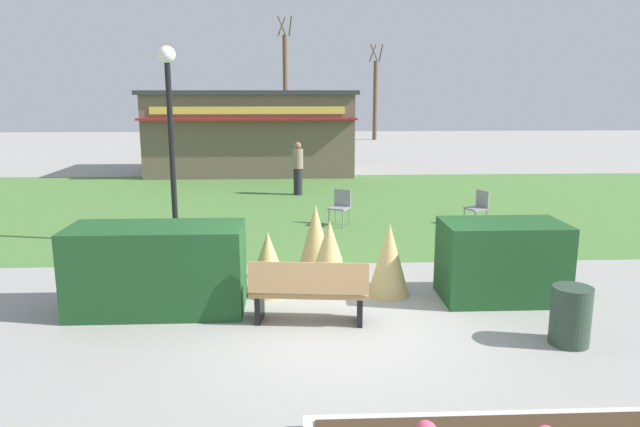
{
  "coord_description": "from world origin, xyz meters",
  "views": [
    {
      "loc": [
        -0.66,
        -7.85,
        3.31
      ],
      "look_at": [
        -0.18,
        2.56,
        1.11
      ],
      "focal_mm": 33.06,
      "sensor_mm": 36.0,
      "label": 1
    }
  ],
  "objects_px": {
    "cafe_chair_east": "(341,204)",
    "parked_car_west_slot": "(217,140)",
    "tree_left_bg": "(375,98)",
    "tree_right_bg": "(285,88)",
    "food_kiosk": "(252,132)",
    "lamppost_mid": "(170,122)",
    "person_strolling": "(298,168)",
    "cafe_chair_west": "(479,205)",
    "park_bench": "(309,291)",
    "trash_bin": "(571,316)"
  },
  "relations": [
    {
      "from": "cafe_chair_east",
      "to": "tree_left_bg",
      "type": "height_order",
      "value": "tree_left_bg"
    },
    {
      "from": "trash_bin",
      "to": "food_kiosk",
      "type": "relative_size",
      "value": 0.1
    },
    {
      "from": "cafe_chair_east",
      "to": "parked_car_west_slot",
      "type": "relative_size",
      "value": 0.21
    },
    {
      "from": "cafe_chair_west",
      "to": "tree_left_bg",
      "type": "xyz_separation_m",
      "value": [
        0.96,
        25.67,
        2.22
      ]
    },
    {
      "from": "lamppost_mid",
      "to": "person_strolling",
      "type": "relative_size",
      "value": 2.48
    },
    {
      "from": "trash_bin",
      "to": "tree_left_bg",
      "type": "bearing_deg",
      "value": 86.69
    },
    {
      "from": "cafe_chair_east",
      "to": "tree_right_bg",
      "type": "relative_size",
      "value": 0.12
    },
    {
      "from": "lamppost_mid",
      "to": "person_strolling",
      "type": "height_order",
      "value": "lamppost_mid"
    },
    {
      "from": "park_bench",
      "to": "cafe_chair_east",
      "type": "relative_size",
      "value": 1.96
    },
    {
      "from": "food_kiosk",
      "to": "tree_left_bg",
      "type": "relative_size",
      "value": 1.33
    },
    {
      "from": "lamppost_mid",
      "to": "parked_car_west_slot",
      "type": "xyz_separation_m",
      "value": [
        -1.55,
        19.55,
        -2.0
      ]
    },
    {
      "from": "cafe_chair_east",
      "to": "person_strolling",
      "type": "height_order",
      "value": "person_strolling"
    },
    {
      "from": "parked_car_west_slot",
      "to": "cafe_chair_east",
      "type": "bearing_deg",
      "value": -73.54
    },
    {
      "from": "lamppost_mid",
      "to": "person_strolling",
      "type": "distance_m",
      "value": 6.86
    },
    {
      "from": "food_kiosk",
      "to": "person_strolling",
      "type": "relative_size",
      "value": 4.88
    },
    {
      "from": "person_strolling",
      "to": "tree_right_bg",
      "type": "height_order",
      "value": "tree_right_bg"
    },
    {
      "from": "lamppost_mid",
      "to": "parked_car_west_slot",
      "type": "distance_m",
      "value": 19.71
    },
    {
      "from": "cafe_chair_west",
      "to": "person_strolling",
      "type": "xyz_separation_m",
      "value": [
        -4.41,
        4.64,
        0.33
      ]
    },
    {
      "from": "trash_bin",
      "to": "person_strolling",
      "type": "distance_m",
      "value": 12.03
    },
    {
      "from": "lamppost_mid",
      "to": "cafe_chair_east",
      "type": "xyz_separation_m",
      "value": [
        3.74,
        1.66,
        -2.11
      ]
    },
    {
      "from": "cafe_chair_east",
      "to": "tree_right_bg",
      "type": "bearing_deg",
      "value": 94.12
    },
    {
      "from": "tree_left_bg",
      "to": "tree_right_bg",
      "type": "distance_m",
      "value": 6.88
    },
    {
      "from": "trash_bin",
      "to": "person_strolling",
      "type": "bearing_deg",
      "value": 106.83
    },
    {
      "from": "tree_right_bg",
      "to": "cafe_chair_west",
      "type": "bearing_deg",
      "value": -77.4
    },
    {
      "from": "cafe_chair_west",
      "to": "tree_right_bg",
      "type": "relative_size",
      "value": 0.12
    },
    {
      "from": "food_kiosk",
      "to": "tree_right_bg",
      "type": "distance_m",
      "value": 12.43
    },
    {
      "from": "lamppost_mid",
      "to": "tree_left_bg",
      "type": "relative_size",
      "value": 0.67
    },
    {
      "from": "cafe_chair_west",
      "to": "tree_right_bg",
      "type": "xyz_separation_m",
      "value": [
        -4.97,
        22.24,
        2.87
      ]
    },
    {
      "from": "trash_bin",
      "to": "tree_right_bg",
      "type": "bearing_deg",
      "value": 97.91
    },
    {
      "from": "park_bench",
      "to": "tree_right_bg",
      "type": "distance_m",
      "value": 28.38
    },
    {
      "from": "lamppost_mid",
      "to": "cafe_chair_west",
      "type": "distance_m",
      "value": 7.56
    },
    {
      "from": "park_bench",
      "to": "parked_car_west_slot",
      "type": "height_order",
      "value": "parked_car_west_slot"
    },
    {
      "from": "tree_left_bg",
      "to": "trash_bin",
      "type": "bearing_deg",
      "value": -93.31
    },
    {
      "from": "park_bench",
      "to": "trash_bin",
      "type": "distance_m",
      "value": 3.54
    },
    {
      "from": "trash_bin",
      "to": "tree_right_bg",
      "type": "xyz_separation_m",
      "value": [
        -4.04,
        29.1,
        3.01
      ]
    },
    {
      "from": "trash_bin",
      "to": "cafe_chair_west",
      "type": "bearing_deg",
      "value": 82.31
    },
    {
      "from": "lamppost_mid",
      "to": "cafe_chair_east",
      "type": "distance_m",
      "value": 4.6
    },
    {
      "from": "lamppost_mid",
      "to": "parked_car_west_slot",
      "type": "height_order",
      "value": "lamppost_mid"
    },
    {
      "from": "trash_bin",
      "to": "cafe_chair_east",
      "type": "distance_m",
      "value": 7.53
    },
    {
      "from": "cafe_chair_east",
      "to": "tree_right_bg",
      "type": "xyz_separation_m",
      "value": [
        -1.58,
        21.98,
        2.87
      ]
    },
    {
      "from": "parked_car_west_slot",
      "to": "tree_right_bg",
      "type": "xyz_separation_m",
      "value": [
        3.7,
        4.09,
        2.76
      ]
    },
    {
      "from": "cafe_chair_west",
      "to": "cafe_chair_east",
      "type": "relative_size",
      "value": 1.0
    },
    {
      "from": "lamppost_mid",
      "to": "tree_right_bg",
      "type": "height_order",
      "value": "tree_right_bg"
    },
    {
      "from": "lamppost_mid",
      "to": "tree_right_bg",
      "type": "xyz_separation_m",
      "value": [
        2.16,
        23.64,
        0.76
      ]
    },
    {
      "from": "tree_left_bg",
      "to": "cafe_chair_east",
      "type": "bearing_deg",
      "value": -99.7
    },
    {
      "from": "park_bench",
      "to": "person_strolling",
      "type": "bearing_deg",
      "value": 90.29
    },
    {
      "from": "food_kiosk",
      "to": "lamppost_mid",
      "type": "bearing_deg",
      "value": -94.62
    },
    {
      "from": "parked_car_west_slot",
      "to": "cafe_chair_west",
      "type": "bearing_deg",
      "value": -64.46
    },
    {
      "from": "cafe_chair_east",
      "to": "parked_car_west_slot",
      "type": "distance_m",
      "value": 18.65
    },
    {
      "from": "trash_bin",
      "to": "food_kiosk",
      "type": "height_order",
      "value": "food_kiosk"
    }
  ]
}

